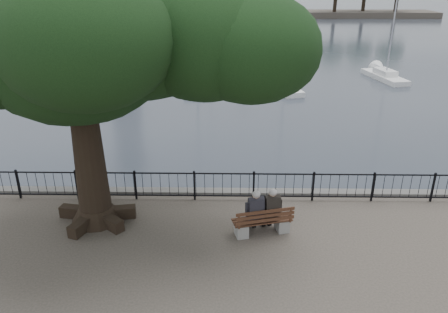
{
  "coord_description": "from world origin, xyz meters",
  "views": [
    {
      "loc": [
        0.22,
        -10.65,
        7.17
      ],
      "look_at": [
        0.0,
        2.5,
        1.6
      ],
      "focal_mm": 35.0,
      "sensor_mm": 36.0,
      "label": 1
    }
  ],
  "objects_px": {
    "tree": "(105,30)",
    "lion_monument": "(245,21)",
    "person_left": "(254,213)",
    "person_right": "(270,211)",
    "bench": "(263,224)"
  },
  "relations": [
    {
      "from": "person_left",
      "to": "tree",
      "type": "bearing_deg",
      "value": 168.83
    },
    {
      "from": "person_left",
      "to": "person_right",
      "type": "relative_size",
      "value": 1.0
    },
    {
      "from": "tree",
      "to": "lion_monument",
      "type": "bearing_deg",
      "value": 83.97
    },
    {
      "from": "person_left",
      "to": "tree",
      "type": "xyz_separation_m",
      "value": [
        -4.07,
        0.8,
        5.08
      ]
    },
    {
      "from": "person_right",
      "to": "lion_monument",
      "type": "relative_size",
      "value": 0.17
    },
    {
      "from": "person_right",
      "to": "tree",
      "type": "height_order",
      "value": "tree"
    },
    {
      "from": "person_right",
      "to": "tree",
      "type": "distance_m",
      "value": 6.85
    },
    {
      "from": "lion_monument",
      "to": "person_right",
      "type": "bearing_deg",
      "value": -90.69
    },
    {
      "from": "person_left",
      "to": "bench",
      "type": "bearing_deg",
      "value": -8.91
    },
    {
      "from": "bench",
      "to": "person_left",
      "type": "distance_m",
      "value": 0.43
    },
    {
      "from": "tree",
      "to": "lion_monument",
      "type": "distance_m",
      "value": 49.16
    },
    {
      "from": "bench",
      "to": "lion_monument",
      "type": "bearing_deg",
      "value": 89.04
    },
    {
      "from": "bench",
      "to": "person_left",
      "type": "bearing_deg",
      "value": 171.09
    },
    {
      "from": "bench",
      "to": "lion_monument",
      "type": "xyz_separation_m",
      "value": [
        0.83,
        49.51,
        0.85
      ]
    },
    {
      "from": "bench",
      "to": "person_right",
      "type": "height_order",
      "value": "person_right"
    }
  ]
}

